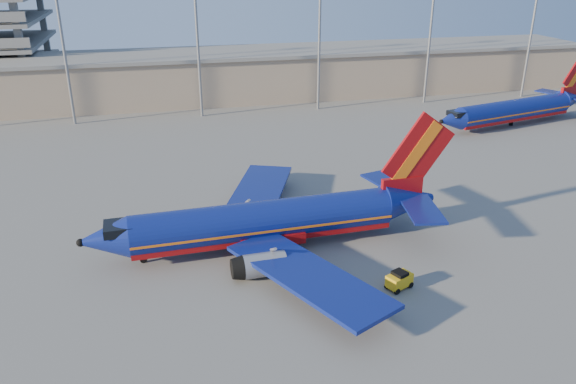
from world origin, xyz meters
name	(u,v)px	position (x,y,z in m)	size (l,w,h in m)	color
ground	(303,237)	(0.00, 0.00, 0.00)	(220.00, 220.00, 0.00)	slate
terminal_building	(275,72)	(10.00, 58.00, 4.32)	(122.00, 16.00, 8.50)	gray
light_mast_row	(259,4)	(5.00, 46.00, 17.55)	(101.60, 1.60, 28.65)	gray
aircraft_main	(273,221)	(-3.07, -0.90, 2.47)	(34.18, 32.86, 11.57)	navy
aircraft_second	(517,109)	(42.32, 29.23, 2.44)	(31.01, 14.03, 10.66)	navy
baggage_tug	(399,280)	(5.21, -10.26, 0.78)	(2.41, 1.99, 1.50)	yellow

